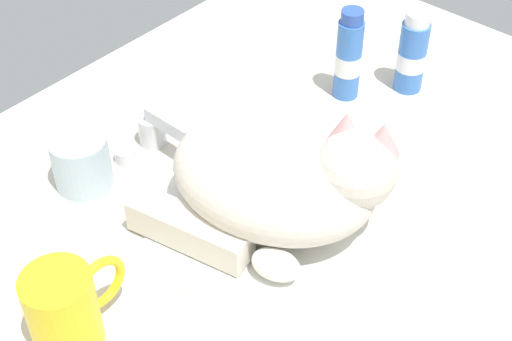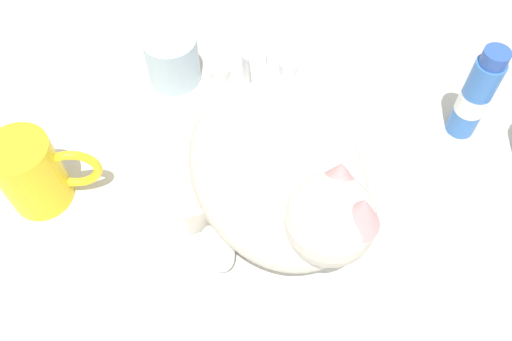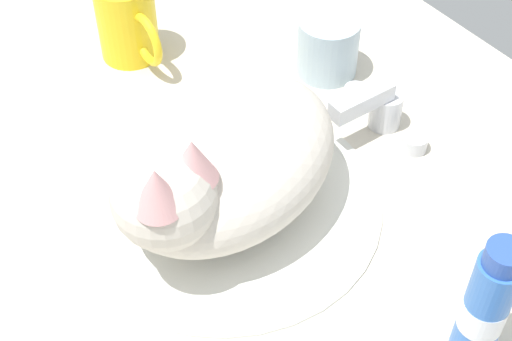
# 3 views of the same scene
# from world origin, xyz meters

# --- Properties ---
(ground_plane) EXTENTS (1.10, 0.83, 0.03)m
(ground_plane) POSITION_xyz_m (0.00, 0.00, -0.01)
(ground_plane) COLOR beige
(sink_basin) EXTENTS (0.31, 0.31, 0.01)m
(sink_basin) POSITION_xyz_m (0.00, 0.00, 0.00)
(sink_basin) COLOR silver
(sink_basin) RESTS_ON ground_plane
(faucet) EXTENTS (0.12, 0.09, 0.06)m
(faucet) POSITION_xyz_m (0.00, 0.20, 0.03)
(faucet) COLOR silver
(faucet) RESTS_ON ground_plane
(cat) EXTENTS (0.25, 0.28, 0.15)m
(cat) POSITION_xyz_m (0.00, -0.01, 0.07)
(cat) COLOR beige
(cat) RESTS_ON sink_basin
(coffee_mug) EXTENTS (0.11, 0.07, 0.10)m
(coffee_mug) POSITION_xyz_m (-0.27, 0.04, 0.05)
(coffee_mug) COLOR yellow
(coffee_mug) RESTS_ON ground_plane
(rinse_cup) EXTENTS (0.07, 0.07, 0.07)m
(rinse_cup) POSITION_xyz_m (-0.11, 0.21, 0.04)
(rinse_cup) COLOR silver
(rinse_cup) RESTS_ON ground_plane
(toothpaste_bottle) EXTENTS (0.04, 0.04, 0.14)m
(toothpaste_bottle) POSITION_xyz_m (0.25, 0.08, 0.06)
(toothpaste_bottle) COLOR #3870C6
(toothpaste_bottle) RESTS_ON ground_plane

